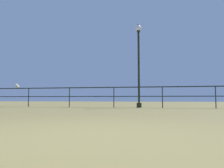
# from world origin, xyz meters

# --- Properties ---
(ground_plane) EXTENTS (60.00, 60.00, 0.00)m
(ground_plane) POSITION_xyz_m (0.00, 0.00, 0.00)
(ground_plane) COLOR brown
(pier_railing) EXTENTS (25.25, 0.05, 1.00)m
(pier_railing) POSITION_xyz_m (0.00, 7.98, 0.75)
(pier_railing) COLOR #202826
(pier_railing) RESTS_ON ground_plane
(lamppost_center) EXTENTS (0.28, 0.28, 4.14)m
(lamppost_center) POSITION_xyz_m (0.05, 8.19, 2.29)
(lamppost_center) COLOR black
(lamppost_center) RESTS_ON ground_plane
(seagull_on_rail) EXTENTS (0.26, 0.45, 0.22)m
(seagull_on_rail) POSITION_xyz_m (-6.40, 7.96, 1.10)
(seagull_on_rail) COLOR silver
(seagull_on_rail) RESTS_ON pier_railing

